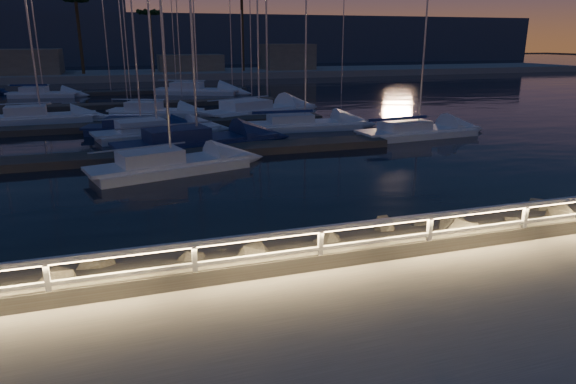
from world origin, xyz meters
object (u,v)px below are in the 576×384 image
object	(u,v)px
sailboat_f	(154,131)
sailboat_h	(302,123)
sailboat_b	(167,164)
sailboat_l	(256,110)
sailboat_c	(193,141)
sailboat_d	(415,130)
sailboat_j	(153,111)
sailboat_n	(42,93)
sailboat_e	(38,116)
sailboat_k	(195,90)
sailboat_g	(138,128)
guard_rail	(278,243)

from	to	relation	value
sailboat_f	sailboat_h	bearing A→B (deg)	-11.48
sailboat_b	sailboat_l	world-z (taller)	sailboat_l
sailboat_c	sailboat_h	bearing A→B (deg)	16.04
sailboat_d	sailboat_f	distance (m)	16.29
sailboat_h	sailboat_j	size ratio (longest dim) A/B	1.09
sailboat_l	sailboat_n	size ratio (longest dim) A/B	1.38
sailboat_c	sailboat_l	size ratio (longest dim) A/B	0.92
sailboat_b	sailboat_e	size ratio (longest dim) A/B	0.99
sailboat_k	sailboat_l	bearing A→B (deg)	-58.60
sailboat_g	sailboat_j	xyz separation A→B (m)	(1.49, 7.81, 0.02)
sailboat_n	sailboat_k	bearing A→B (deg)	2.81
guard_rail	sailboat_e	world-z (taller)	sailboat_e
sailboat_e	sailboat_g	bearing A→B (deg)	-49.60
sailboat_f	sailboat_l	bearing A→B (deg)	28.93
sailboat_c	sailboat_l	xyz separation A→B (m)	(6.65, 11.61, 0.00)
sailboat_d	sailboat_b	bearing A→B (deg)	-168.90
sailboat_f	sailboat_k	size ratio (longest dim) A/B	0.83
sailboat_e	sailboat_f	size ratio (longest dim) A/B	0.98
guard_rail	sailboat_f	world-z (taller)	sailboat_f
sailboat_e	sailboat_b	bearing A→B (deg)	-70.83
sailboat_g	sailboat_k	distance (m)	24.72
sailboat_j	sailboat_n	distance (m)	20.52
sailboat_b	sailboat_d	size ratio (longest dim) A/B	0.94
sailboat_l	sailboat_b	bearing A→B (deg)	-139.67
sailboat_f	sailboat_l	world-z (taller)	sailboat_l
guard_rail	sailboat_k	world-z (taller)	sailboat_k
sailboat_d	sailboat_f	xyz separation A→B (m)	(-15.61, 4.66, 0.03)
sailboat_k	sailboat_g	bearing A→B (deg)	-82.35
sailboat_f	sailboat_g	xyz separation A→B (m)	(-0.86, 1.90, -0.04)
sailboat_f	guard_rail	bearing A→B (deg)	-98.78
sailboat_b	guard_rail	bearing A→B (deg)	-99.01
sailboat_g	sailboat_k	world-z (taller)	sailboat_k
sailboat_d	sailboat_k	bearing A→B (deg)	102.56
sailboat_n	sailboat_g	bearing A→B (deg)	-61.41
guard_rail	sailboat_c	xyz separation A→B (m)	(0.47, 17.76, -0.91)
guard_rail	sailboat_n	size ratio (longest dim) A/B	3.62
sailboat_b	sailboat_h	distance (m)	13.47
sailboat_c	sailboat_g	distance (m)	6.63
sailboat_f	sailboat_l	distance (m)	11.29
sailboat_e	sailboat_h	distance (m)	19.48
sailboat_c	sailboat_d	xyz separation A→B (m)	(13.77, -0.50, -0.06)
guard_rail	sailboat_n	distance (m)	50.63
guard_rail	sailboat_l	world-z (taller)	sailboat_l
guard_rail	sailboat_f	size ratio (longest dim) A/B	3.36
sailboat_g	sailboat_k	size ratio (longest dim) A/B	0.78
sailboat_d	sailboat_j	world-z (taller)	sailboat_d
sailboat_b	sailboat_c	distance (m)	5.26
sailboat_k	sailboat_l	xyz separation A→B (m)	(2.25, -18.13, -0.01)
sailboat_n	sailboat_b	bearing A→B (deg)	-65.61
sailboat_k	sailboat_l	world-z (taller)	sailboat_l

